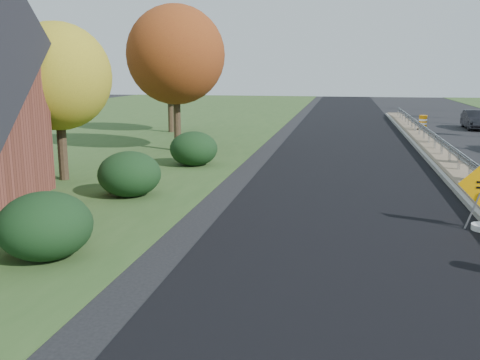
# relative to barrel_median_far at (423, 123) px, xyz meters

# --- Properties ---
(milled_overlay) EXTENTS (7.20, 120.00, 0.01)m
(milled_overlay) POSITION_rel_barrel_median_far_xyz_m (-4.95, -10.72, -0.69)
(milled_overlay) COLOR black
(milled_overlay) RESTS_ON ground
(median) EXTENTS (1.60, 55.00, 0.23)m
(median) POSITION_rel_barrel_median_far_xyz_m (-0.55, -12.72, -0.58)
(median) COLOR gray
(median) RESTS_ON ground
(guardrail) EXTENTS (0.10, 46.15, 0.72)m
(guardrail) POSITION_rel_barrel_median_far_xyz_m (-0.55, -11.72, 0.03)
(guardrail) COLOR silver
(guardrail) RESTS_ON median
(hedge_south) EXTENTS (2.09, 2.09, 1.52)m
(hedge_south) POSITION_rel_barrel_median_far_xyz_m (-11.55, -26.72, 0.07)
(hedge_south) COLOR black
(hedge_south) RESTS_ON ground
(hedge_mid) EXTENTS (2.09, 2.09, 1.52)m
(hedge_mid) POSITION_rel_barrel_median_far_xyz_m (-12.05, -20.72, 0.07)
(hedge_mid) COLOR black
(hedge_mid) RESTS_ON ground
(hedge_north) EXTENTS (2.09, 2.09, 1.52)m
(hedge_north) POSITION_rel_barrel_median_far_xyz_m (-11.55, -14.72, 0.07)
(hedge_north) COLOR black
(hedge_north) RESTS_ON ground
(tree_near_yellow) EXTENTS (3.96, 3.96, 5.88)m
(tree_near_yellow) POSITION_rel_barrel_median_far_xyz_m (-15.55, -18.72, 3.19)
(tree_near_yellow) COLOR #473523
(tree_near_yellow) RESTS_ON ground
(tree_near_red) EXTENTS (4.95, 4.95, 7.35)m
(tree_near_red) POSITION_rel_barrel_median_far_xyz_m (-13.55, -10.72, 4.17)
(tree_near_red) COLOR #473523
(tree_near_red) RESTS_ON ground
(tree_near_back) EXTENTS (4.29, 4.29, 6.37)m
(tree_near_back) POSITION_rel_barrel_median_far_xyz_m (-16.55, -2.72, 3.52)
(tree_near_back) COLOR #473523
(tree_near_back) RESTS_ON ground
(barrel_median_far) EXTENTS (0.66, 0.66, 0.97)m
(barrel_median_far) POSITION_rel_barrel_median_far_xyz_m (0.00, 0.00, 0.00)
(barrel_median_far) COLOR black
(barrel_median_far) RESTS_ON median
(car_dark_mid) EXTENTS (1.50, 4.06, 1.33)m
(car_dark_mid) POSITION_rel_barrel_median_far_xyz_m (4.04, 3.38, -0.03)
(car_dark_mid) COLOR black
(car_dark_mid) RESTS_ON ground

